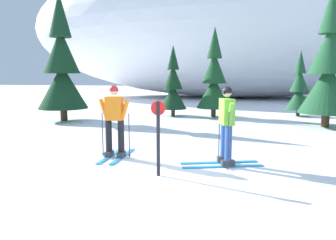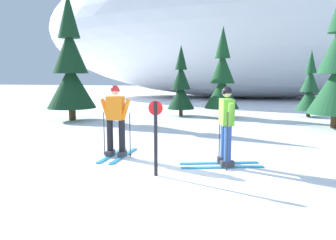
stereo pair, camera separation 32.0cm
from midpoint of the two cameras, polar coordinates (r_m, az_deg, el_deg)
name	(u,v)px [view 2 (the right image)]	position (r m, az deg, el deg)	size (l,w,h in m)	color
ground_plane	(166,178)	(6.13, 1.15, -10.39)	(120.00, 120.00, 0.00)	white
skier_orange_jacket	(116,120)	(7.57, -8.22, -0.02)	(0.76, 1.57, 1.72)	#2893CC
skier_lime_jacket	(226,125)	(6.88, 11.70, -0.92)	(1.80, 0.94, 1.71)	#2893CC
pine_tree_far_left	(70,68)	(14.51, -16.57, 8.95)	(2.11, 2.11, 5.47)	#47301E
pine_tree_left	(181,87)	(15.55, 2.95, 6.05)	(1.33, 1.33, 3.45)	#47301E
pine_tree_center_left	(222,80)	(15.29, 10.33, 7.16)	(1.64, 1.64, 4.25)	#47301E
pine_tree_center_right	(310,89)	(16.66, 24.68, 5.08)	(1.23, 1.23, 3.18)	#47301E
snow_ridge_background	(248,26)	(30.63, 14.59, 16.11)	(38.71, 19.12, 12.94)	white
trail_marker_post	(156,134)	(6.07, -0.73, -2.47)	(0.28, 0.07, 1.47)	black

